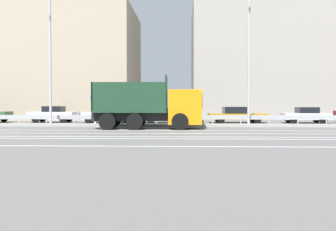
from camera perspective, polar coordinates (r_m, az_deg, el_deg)
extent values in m
plane|color=#605E5B|center=(25.48, 2.42, -1.93)|extent=(320.00, 320.00, 0.00)
cube|color=silver|center=(23.73, -3.48, -2.19)|extent=(71.06, 0.16, 0.01)
cube|color=silver|center=(21.52, -4.08, -2.59)|extent=(71.06, 0.16, 0.01)
cube|color=silver|center=(19.37, -4.79, -3.07)|extent=(71.06, 0.16, 0.01)
cube|color=silver|center=(18.27, -5.22, -3.36)|extent=(71.06, 0.16, 0.01)
cube|color=silver|center=(15.10, -6.83, -4.44)|extent=(71.06, 0.16, 0.01)
cube|color=gray|center=(27.98, 2.41, -1.42)|extent=(39.08, 1.10, 0.18)
cube|color=#9EA0A5|center=(29.07, 2.41, -0.25)|extent=(71.06, 0.04, 0.32)
cylinder|color=#ADADB2|center=(31.61, -20.76, -0.77)|extent=(0.09, 0.09, 0.62)
cylinder|color=#ADADB2|center=(30.86, -17.22, -0.79)|extent=(0.09, 0.09, 0.62)
cylinder|color=#ADADB2|center=(30.23, -13.51, -0.81)|extent=(0.09, 0.09, 0.62)
cylinder|color=#ADADB2|center=(29.73, -9.67, -0.83)|extent=(0.09, 0.09, 0.62)
cylinder|color=#ADADB2|center=(29.37, -5.71, -0.84)|extent=(0.09, 0.09, 0.62)
cylinder|color=#ADADB2|center=(29.15, -1.67, -0.86)|extent=(0.09, 0.09, 0.62)
cylinder|color=#ADADB2|center=(29.08, 2.41, -0.86)|extent=(0.09, 0.09, 0.62)
cylinder|color=#ADADB2|center=(29.16, 6.48, -0.87)|extent=(0.09, 0.09, 0.62)
cylinder|color=#ADADB2|center=(29.38, 10.52, -0.86)|extent=(0.09, 0.09, 0.62)
cylinder|color=#ADADB2|center=(29.75, 14.47, -0.86)|extent=(0.09, 0.09, 0.62)
cylinder|color=#ADADB2|center=(30.25, 18.31, -0.85)|extent=(0.09, 0.09, 0.62)
cylinder|color=#ADADB2|center=(30.89, 22.01, -0.84)|extent=(0.09, 0.09, 0.62)
cube|color=orange|center=(25.41, 2.43, 1.24)|extent=(2.15, 2.50, 2.19)
cube|color=black|center=(25.46, 4.82, 2.10)|extent=(0.08, 2.11, 0.83)
cube|color=black|center=(25.48, 4.89, -0.88)|extent=(0.15, 2.40, 0.24)
cube|color=black|center=(25.57, -5.41, -0.16)|extent=(4.91, 1.46, 0.53)
cube|color=#193823|center=(25.57, -5.41, 0.57)|extent=(4.74, 2.46, 0.12)
cube|color=#193823|center=(26.68, -5.14, 2.67)|extent=(4.69, 0.21, 1.79)
cube|color=#193823|center=(24.45, -5.71, 2.76)|extent=(4.69, 0.21, 1.79)
cube|color=#193823|center=(25.42, -0.26, 3.23)|extent=(0.15, 2.35, 2.24)
cube|color=#193823|center=(25.92, -10.47, 2.68)|extent=(0.15, 2.35, 1.79)
cylinder|color=black|center=(26.62, 1.69, -0.65)|extent=(1.05, 0.34, 1.04)
cylinder|color=black|center=(24.23, 1.75, -0.88)|extent=(1.05, 0.34, 1.04)
cylinder|color=black|center=(26.74, -4.34, -0.64)|extent=(1.05, 0.34, 1.04)
cylinder|color=black|center=(24.35, -4.87, -0.87)|extent=(1.05, 0.34, 1.04)
cylinder|color=black|center=(26.95, -7.96, -0.63)|extent=(1.05, 0.34, 1.04)
cylinder|color=black|center=(24.59, -8.83, -0.86)|extent=(1.05, 0.34, 1.04)
cylinder|color=white|center=(28.70, -10.53, -1.20)|extent=(0.16, 0.16, 0.34)
cylinder|color=black|center=(28.68, -10.53, -0.52)|extent=(0.16, 0.16, 0.34)
cylinder|color=white|center=(28.67, -10.54, 0.17)|extent=(0.16, 0.16, 0.34)
cylinder|color=black|center=(28.66, -10.54, 0.85)|extent=(0.16, 0.16, 0.34)
cylinder|color=white|center=(28.66, -10.55, 1.54)|extent=(0.16, 0.16, 0.34)
cylinder|color=#1E4CB2|center=(28.66, -10.55, 2.59)|extent=(0.70, 0.03, 0.70)
cylinder|color=white|center=(28.66, -10.55, 2.59)|extent=(0.76, 0.02, 0.76)
cylinder|color=#ADADB2|center=(29.88, -16.74, 9.10)|extent=(0.18, 0.18, 10.99)
cylinder|color=#ADADB2|center=(28.54, 11.67, 9.27)|extent=(0.18, 0.18, 10.77)
cylinder|color=black|center=(37.61, -22.70, -0.42)|extent=(0.60, 0.20, 0.60)
cube|color=silver|center=(35.56, -16.41, 0.02)|extent=(3.87, 1.75, 0.62)
cube|color=black|center=(35.51, -16.24, 0.91)|extent=(1.63, 1.53, 0.49)
cylinder|color=black|center=(35.20, -18.69, -0.52)|extent=(0.60, 0.20, 0.60)
cylinder|color=black|center=(36.75, -17.76, -0.42)|extent=(0.60, 0.20, 0.60)
cylinder|color=black|center=(34.41, -14.96, -0.54)|extent=(0.60, 0.20, 0.60)
cylinder|color=black|center=(36.00, -14.17, -0.43)|extent=(0.60, 0.20, 0.60)
cube|color=silver|center=(33.76, -8.80, -0.02)|extent=(4.51, 2.05, 0.62)
cube|color=black|center=(33.78, -9.02, 0.88)|extent=(1.92, 1.75, 0.44)
cylinder|color=black|center=(34.40, -6.21, -0.49)|extent=(0.61, 0.22, 0.60)
cylinder|color=black|center=(32.59, -6.78, -0.61)|extent=(0.61, 0.22, 0.60)
cylinder|color=black|center=(34.99, -10.67, -0.47)|extent=(0.61, 0.22, 0.60)
cylinder|color=black|center=(33.22, -11.47, -0.59)|extent=(0.61, 0.22, 0.60)
cube|color=black|center=(33.21, -0.09, -0.13)|extent=(4.49, 2.00, 0.49)
cube|color=black|center=(33.20, 0.14, 0.71)|extent=(1.92, 1.68, 0.49)
cylinder|color=black|center=(32.39, -2.51, -0.62)|extent=(0.61, 0.22, 0.60)
cylinder|color=black|center=(34.12, -2.39, -0.50)|extent=(0.61, 0.22, 0.60)
cylinder|color=black|center=(32.38, 2.34, -0.62)|extent=(0.61, 0.22, 0.60)
cylinder|color=black|center=(34.12, 2.22, -0.50)|extent=(0.61, 0.22, 0.60)
cube|color=#B27A14|center=(33.74, 10.02, -0.13)|extent=(4.94, 2.14, 0.50)
cube|color=black|center=(33.70, 9.78, 0.78)|extent=(2.12, 1.79, 0.57)
cylinder|color=black|center=(34.94, 12.18, -0.48)|extent=(0.61, 0.23, 0.60)
cylinder|color=black|center=(33.16, 12.86, -0.60)|extent=(0.61, 0.23, 0.60)
cylinder|color=black|center=(34.42, 7.28, -0.49)|extent=(0.61, 0.23, 0.60)
cylinder|color=black|center=(32.61, 7.70, -0.62)|extent=(0.61, 0.23, 0.60)
cube|color=silver|center=(34.76, 19.33, -0.11)|extent=(3.84, 2.01, 0.54)
cube|color=black|center=(34.78, 19.52, 0.74)|extent=(1.63, 1.73, 0.49)
cylinder|color=black|center=(33.58, 17.81, -0.62)|extent=(0.60, 0.21, 0.60)
cylinder|color=black|center=(35.35, 17.08, -0.50)|extent=(0.60, 0.21, 0.60)
cylinder|color=black|center=(34.24, 21.64, -0.61)|extent=(0.60, 0.21, 0.60)
cylinder|color=black|center=(35.98, 20.73, -0.49)|extent=(0.60, 0.21, 0.60)
cube|color=tan|center=(45.24, -17.29, 6.92)|extent=(19.50, 12.02, 11.57)
cube|color=gray|center=(48.30, 13.96, 7.37)|extent=(17.36, 14.74, 12.84)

